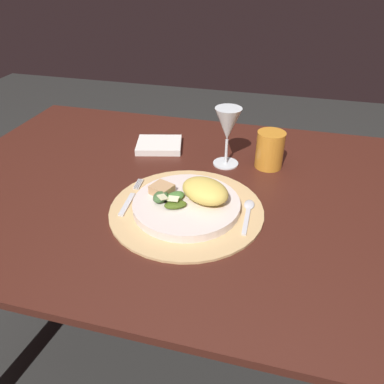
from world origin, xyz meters
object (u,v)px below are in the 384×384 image
object	(u,v)px
napkin	(159,145)
wine_glass	(228,126)
spoon	(248,211)
fork	(130,198)
dinner_plate	(186,205)
dining_table	(201,229)
amber_tumbler	(270,150)

from	to	relation	value
napkin	wine_glass	size ratio (longest dim) A/B	0.81
spoon	napkin	bearing A→B (deg)	138.62
fork	dinner_plate	bearing A→B (deg)	-1.30
dining_table	spoon	world-z (taller)	spoon
fork	wine_glass	world-z (taller)	wine_glass
napkin	dining_table	bearing A→B (deg)	-47.12
wine_glass	amber_tumbler	size ratio (longest dim) A/B	1.61
dining_table	spoon	distance (m)	0.20
amber_tumbler	napkin	bearing A→B (deg)	174.51
dining_table	dinner_plate	world-z (taller)	dinner_plate
napkin	amber_tumbler	size ratio (longest dim) A/B	1.30
spoon	amber_tumbler	xyz separation A→B (m)	(0.02, 0.24, 0.04)
dinner_plate	wine_glass	world-z (taller)	wine_glass
dinner_plate	napkin	distance (m)	0.34
dinner_plate	fork	size ratio (longest dim) A/B	1.55
spoon	wine_glass	world-z (taller)	wine_glass
dining_table	fork	distance (m)	0.23
spoon	amber_tumbler	world-z (taller)	amber_tumbler
fork	wine_glass	distance (m)	0.32
fork	amber_tumbler	size ratio (longest dim) A/B	1.56
dining_table	spoon	bearing A→B (deg)	-31.21
spoon	amber_tumbler	distance (m)	0.24
fork	napkin	world-z (taller)	napkin
wine_glass	dining_table	bearing A→B (deg)	-103.80
wine_glass	amber_tumbler	bearing A→B (deg)	8.68
dining_table	spoon	xyz separation A→B (m)	(0.13, -0.08, 0.14)
spoon	fork	bearing A→B (deg)	-175.72
dining_table	napkin	bearing A→B (deg)	132.88
fork	amber_tumbler	xyz separation A→B (m)	(0.30, 0.26, 0.04)
napkin	dinner_plate	bearing A→B (deg)	-60.37
dining_table	wine_glass	distance (m)	0.29
fork	spoon	size ratio (longest dim) A/B	1.20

